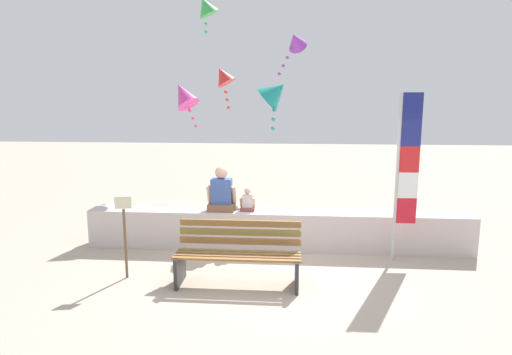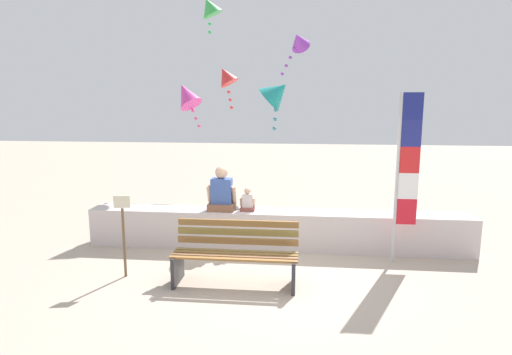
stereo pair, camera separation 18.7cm
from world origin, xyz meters
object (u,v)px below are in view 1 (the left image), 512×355
object	(u,v)px
kite_red	(223,76)
kite_purple	(295,41)
park_bench	(238,255)
kite_green	(206,7)
kite_teal	(275,92)
kite_magenta	(184,95)
flag_banner	(404,167)
person_adult	(222,193)
sign_post	(125,230)
person_child	(248,202)

from	to	relation	value
kite_red	kite_purple	size ratio (longest dim) A/B	0.99
park_bench	kite_red	distance (m)	4.96
kite_green	kite_teal	xyz separation A→B (m)	(1.72, -1.61, -2.03)
kite_red	kite_magenta	world-z (taller)	kite_red
kite_magenta	kite_purple	world-z (taller)	kite_purple
flag_banner	kite_green	size ratio (longest dim) A/B	3.18
kite_green	kite_teal	world-z (taller)	kite_green
park_bench	kite_purple	xyz separation A→B (m)	(0.80, 4.32, 3.50)
park_bench	kite_purple	world-z (taller)	kite_purple
kite_teal	kite_magenta	world-z (taller)	kite_teal
person_adult	kite_teal	size ratio (longest dim) A/B	0.70
kite_red	sign_post	xyz separation A→B (m)	(-0.87, -4.01, -2.41)
person_adult	person_child	bearing A→B (deg)	0.06
flag_banner	kite_purple	world-z (taller)	kite_purple
kite_magenta	kite_green	bearing A→B (deg)	71.52
person_adult	flag_banner	distance (m)	3.12
person_child	kite_purple	world-z (taller)	kite_purple
flag_banner	kite_green	xyz separation A→B (m)	(-3.87, 3.75, 3.24)
flag_banner	kite_teal	xyz separation A→B (m)	(-2.14, 2.14, 1.21)
park_bench	kite_green	distance (m)	6.65
park_bench	sign_post	bearing A→B (deg)	178.13
flag_banner	kite_teal	bearing A→B (deg)	135.03
person_child	flag_banner	bearing A→B (deg)	-10.63
flag_banner	park_bench	bearing A→B (deg)	-156.89
kite_teal	person_child	bearing A→B (deg)	-104.07
person_child	kite_red	size ratio (longest dim) A/B	0.41
flag_banner	sign_post	bearing A→B (deg)	-166.31
kite_red	kite_green	bearing A→B (deg)	123.83
person_child	kite_red	distance (m)	3.50
kite_purple	kite_teal	bearing A→B (deg)	-110.39
person_child	kite_magenta	xyz separation A→B (m)	(-1.65, 2.23, 1.89)
person_adult	kite_green	size ratio (longest dim) A/B	0.93
park_bench	kite_green	world-z (taller)	kite_green
person_adult	kite_magenta	world-z (taller)	kite_magenta
person_adult	kite_red	xyz separation A→B (m)	(-0.33, 2.50, 2.16)
person_adult	sign_post	distance (m)	1.95
person_child	flag_banner	size ratio (longest dim) A/B	0.15
park_bench	kite_purple	bearing A→B (deg)	79.45
kite_magenta	sign_post	world-z (taller)	kite_magenta
person_child	kite_magenta	size ratio (longest dim) A/B	0.37
kite_red	kite_purple	bearing A→B (deg)	8.84
kite_magenta	kite_teal	bearing A→B (deg)	-15.42
sign_post	kite_red	bearing A→B (deg)	77.73
sign_post	person_adult	bearing A→B (deg)	51.45
kite_purple	park_bench	bearing A→B (deg)	-100.55
kite_red	kite_purple	world-z (taller)	kite_purple
person_child	sign_post	xyz separation A→B (m)	(-1.67, -1.51, -0.10)
park_bench	kite_green	bearing A→B (deg)	105.34
person_adult	kite_magenta	distance (m)	3.07
kite_red	kite_purple	distance (m)	1.81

